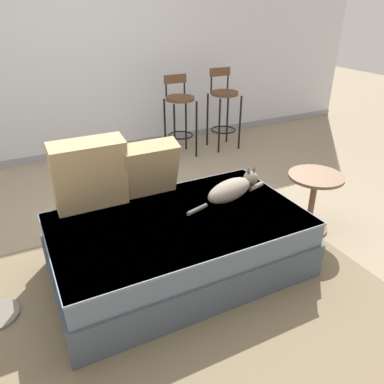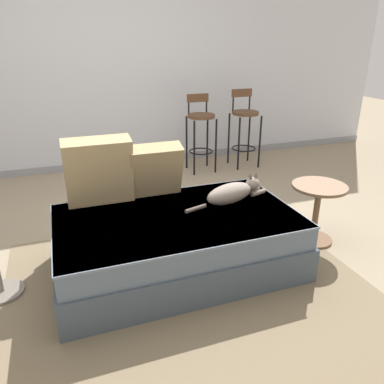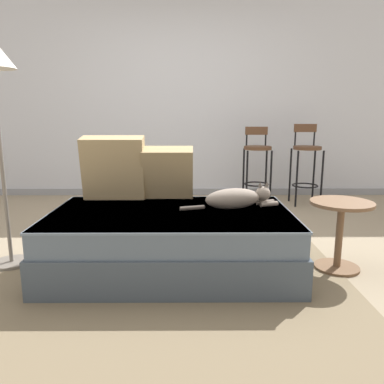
% 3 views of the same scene
% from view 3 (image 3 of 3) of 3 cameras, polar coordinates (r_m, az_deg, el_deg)
% --- Properties ---
extents(ground_plane, '(16.00, 16.00, 0.00)m').
position_cam_3_polar(ground_plane, '(3.17, -2.78, -8.77)').
color(ground_plane, gray).
rests_on(ground_plane, ground).
extents(wall_back_panel, '(8.00, 0.10, 2.60)m').
position_cam_3_polar(wall_back_panel, '(5.22, -1.86, 13.77)').
color(wall_back_panel, silver).
rests_on(wall_back_panel, ground).
extents(wall_baseboard_trim, '(8.00, 0.02, 0.09)m').
position_cam_3_polar(wall_baseboard_trim, '(5.27, -1.79, 0.03)').
color(wall_baseboard_trim, gray).
rests_on(wall_baseboard_trim, ground).
extents(area_rug, '(2.43, 2.12, 0.01)m').
position_cam_3_polar(area_rug, '(2.53, -3.46, -14.23)').
color(area_rug, '#75664C').
rests_on(area_rug, ground).
extents(couch, '(1.73, 1.03, 0.44)m').
position_cam_3_polar(couch, '(2.72, -3.17, -7.33)').
color(couch, '#44505B').
rests_on(couch, ground).
extents(throw_pillow_corner, '(0.49, 0.25, 0.51)m').
position_cam_3_polar(throw_pillow_corner, '(3.07, -11.81, 3.65)').
color(throw_pillow_corner, tan).
rests_on(throw_pillow_corner, couch).
extents(throw_pillow_middle, '(0.41, 0.25, 0.43)m').
position_cam_3_polar(throw_pillow_middle, '(3.02, -3.72, 2.97)').
color(throw_pillow_middle, tan).
rests_on(throw_pillow_middle, couch).
extents(cat, '(0.74, 0.29, 0.19)m').
position_cam_3_polar(cat, '(2.74, 6.84, -0.95)').
color(cat, gray).
rests_on(cat, couch).
extents(bar_stool_near_window, '(0.34, 0.34, 0.96)m').
position_cam_3_polar(bar_stool_near_window, '(4.74, 9.89, 5.08)').
color(bar_stool_near_window, black).
rests_on(bar_stool_near_window, ground).
extents(bar_stool_by_doorway, '(0.34, 0.34, 1.00)m').
position_cam_3_polar(bar_stool_by_doorway, '(4.88, 17.02, 4.87)').
color(bar_stool_by_doorway, black).
rests_on(bar_stool_by_doorway, ground).
extents(side_table, '(0.44, 0.44, 0.51)m').
position_cam_3_polar(side_table, '(2.89, 21.63, -4.74)').
color(side_table, brown).
rests_on(side_table, ground).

